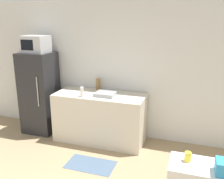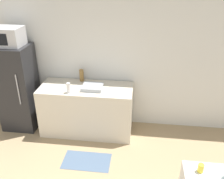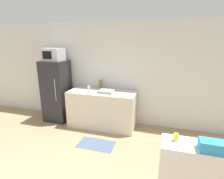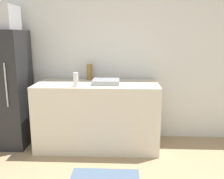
# 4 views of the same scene
# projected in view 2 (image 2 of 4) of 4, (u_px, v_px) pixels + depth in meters

# --- Properties ---
(wall_back) EXTENTS (8.00, 0.06, 2.60)m
(wall_back) POSITION_uv_depth(u_px,v_px,m) (83.00, 59.00, 4.67)
(wall_back) COLOR silver
(wall_back) RESTS_ON ground_plane
(refrigerator) EXTENTS (0.63, 0.61, 1.63)m
(refrigerator) POSITION_uv_depth(u_px,v_px,m) (18.00, 88.00, 4.67)
(refrigerator) COLOR #232326
(refrigerator) RESTS_ON ground_plane
(microwave) EXTENTS (0.47, 0.40, 0.32)m
(microwave) POSITION_uv_depth(u_px,v_px,m) (8.00, 37.00, 4.24)
(microwave) COLOR #BCBCC1
(microwave) RESTS_ON refrigerator
(counter) EXTENTS (1.67, 0.71, 0.92)m
(counter) POSITION_uv_depth(u_px,v_px,m) (87.00, 109.00, 4.67)
(counter) COLOR beige
(counter) RESTS_ON ground_plane
(sink_basin) EXTENTS (0.36, 0.33, 0.06)m
(sink_basin) POSITION_uv_depth(u_px,v_px,m) (92.00, 87.00, 4.40)
(sink_basin) COLOR #9EA3A8
(sink_basin) RESTS_ON counter
(bottle_tall) EXTENTS (0.08, 0.08, 0.23)m
(bottle_tall) POSITION_uv_depth(u_px,v_px,m) (82.00, 75.00, 4.67)
(bottle_tall) COLOR olive
(bottle_tall) RESTS_ON counter
(bottle_short) EXTENTS (0.06, 0.06, 0.18)m
(bottle_short) POSITION_uv_depth(u_px,v_px,m) (68.00, 88.00, 4.24)
(bottle_short) COLOR silver
(bottle_short) RESTS_ON counter
(jar) EXTENTS (0.06, 0.06, 0.09)m
(jar) POSITION_uv_depth(u_px,v_px,m) (201.00, 168.00, 2.53)
(jar) COLOR yellow
(jar) RESTS_ON shelf_cabinet
(kitchen_rug) EXTENTS (0.78, 0.45, 0.01)m
(kitchen_rug) POSITION_uv_depth(u_px,v_px,m) (87.00, 161.00, 4.08)
(kitchen_rug) COLOR slate
(kitchen_rug) RESTS_ON ground_plane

